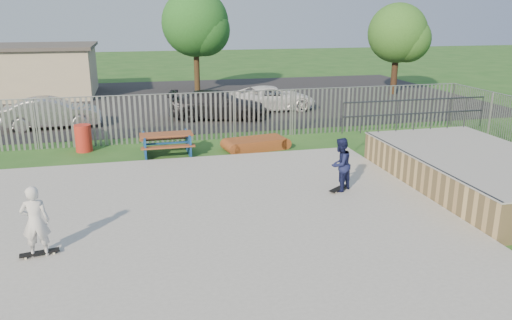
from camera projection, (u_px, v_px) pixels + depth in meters
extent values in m
plane|color=#24561D|center=(159.00, 234.00, 12.11)|extent=(120.00, 120.00, 0.00)
cube|color=#9B9B96|center=(159.00, 231.00, 12.09)|extent=(15.00, 12.00, 0.15)
cube|color=tan|center=(477.00, 173.00, 15.00)|extent=(4.00, 7.00, 1.05)
cube|color=#9E9E99|center=(479.00, 156.00, 14.84)|extent=(4.05, 7.05, 0.04)
cylinder|color=#383A3F|center=(419.00, 160.00, 14.40)|extent=(0.06, 7.00, 0.06)
cube|color=brown|center=(166.00, 134.00, 18.61)|extent=(1.96, 0.79, 0.06)
cube|color=brown|center=(168.00, 147.00, 18.09)|extent=(1.95, 0.34, 0.05)
cube|color=brown|center=(165.00, 138.00, 19.30)|extent=(1.95, 0.34, 0.05)
cube|color=navy|center=(167.00, 145.00, 18.72)|extent=(1.76, 1.55, 0.80)
cube|color=brown|center=(256.00, 144.00, 19.52)|extent=(2.32, 1.44, 0.43)
cylinder|color=red|center=(83.00, 138.00, 19.15)|extent=(0.63, 0.63, 1.04)
cylinder|color=#272729|center=(83.00, 139.00, 19.33)|extent=(0.53, 0.53, 0.89)
cube|color=black|center=(143.00, 102.00, 29.83)|extent=(40.00, 18.00, 0.02)
imported|color=#A8A8AD|center=(52.00, 113.00, 22.93)|extent=(4.35, 1.73, 1.41)
imported|color=black|center=(218.00, 105.00, 24.89)|extent=(5.17, 2.96, 1.41)
imported|color=white|center=(272.00, 98.00, 27.08)|extent=(4.77, 2.27, 1.31)
cube|color=#C1B694|center=(11.00, 73.00, 31.36)|extent=(10.00, 6.00, 3.00)
cube|color=#4C4742|center=(7.00, 47.00, 30.90)|extent=(10.40, 6.40, 0.20)
cylinder|color=#43301A|center=(197.00, 63.00, 32.85)|extent=(0.37, 0.37, 3.85)
sphere|color=#225B1F|center=(195.00, 23.00, 32.11)|extent=(4.31, 4.31, 4.31)
cylinder|color=#392617|center=(395.00, 68.00, 32.24)|extent=(0.40, 0.40, 3.33)
sphere|color=#305F20|center=(397.00, 33.00, 31.61)|extent=(3.73, 3.73, 3.73)
cube|color=black|center=(339.00, 188.00, 14.62)|extent=(0.77, 0.63, 0.02)
cube|color=black|center=(40.00, 253.00, 10.72)|extent=(0.82, 0.35, 0.02)
imported|color=#151B44|center=(340.00, 165.00, 14.42)|extent=(0.97, 0.93, 1.58)
imported|color=silver|center=(35.00, 221.00, 10.51)|extent=(0.58, 0.39, 1.58)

